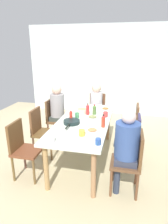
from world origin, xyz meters
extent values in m
plane|color=#C8B88D|center=(0.00, 0.00, 0.00)|extent=(6.63, 6.63, 0.00)
cube|color=silver|center=(-2.82, 0.00, 1.30)|extent=(0.12, 4.66, 2.60)
cube|color=silver|center=(0.00, 0.00, 0.74)|extent=(2.02, 0.87, 0.04)
cylinder|color=#B37957|center=(-0.91, -0.33, 0.36)|extent=(0.07, 0.07, 0.72)
cylinder|color=tan|center=(0.91, -0.33, 0.36)|extent=(0.07, 0.07, 0.72)
cylinder|color=#AA7850|center=(-0.91, 0.33, 0.36)|extent=(0.07, 0.07, 0.72)
cylinder|color=#A77951|center=(0.91, 0.33, 0.36)|extent=(0.07, 0.07, 0.72)
cube|color=brown|center=(0.67, -0.73, 0.44)|extent=(0.40, 0.40, 0.04)
cylinder|color=brown|center=(0.50, -0.90, 0.21)|extent=(0.04, 0.04, 0.43)
cylinder|color=brown|center=(0.84, -0.90, 0.21)|extent=(0.04, 0.04, 0.43)
cylinder|color=brown|center=(0.50, -0.56, 0.21)|extent=(0.04, 0.04, 0.43)
cylinder|color=brown|center=(0.84, -0.56, 0.21)|extent=(0.04, 0.04, 0.43)
cube|color=brown|center=(0.67, -0.91, 0.68)|extent=(0.38, 0.04, 0.45)
cube|color=brown|center=(0.67, 0.73, 0.44)|extent=(0.40, 0.40, 0.04)
cylinder|color=brown|center=(0.84, 0.90, 0.21)|extent=(0.04, 0.04, 0.43)
cylinder|color=brown|center=(0.50, 0.90, 0.21)|extent=(0.04, 0.04, 0.43)
cylinder|color=brown|center=(0.84, 0.56, 0.21)|extent=(0.04, 0.04, 0.43)
cylinder|color=brown|center=(0.50, 0.56, 0.21)|extent=(0.04, 0.04, 0.43)
cube|color=brown|center=(0.67, 0.91, 0.68)|extent=(0.38, 0.04, 0.45)
cylinder|color=#2F384C|center=(0.75, 0.63, 0.23)|extent=(0.09, 0.09, 0.45)
cylinder|color=#333453|center=(0.59, 0.63, 0.23)|extent=(0.09, 0.09, 0.45)
cube|color=#353A4B|center=(0.67, 0.73, 0.50)|extent=(0.30, 0.30, 0.10)
cylinder|color=#375290|center=(0.67, 0.73, 0.79)|extent=(0.32, 0.32, 0.48)
sphere|color=beige|center=(0.67, 0.73, 1.12)|extent=(0.18, 0.18, 0.18)
cube|color=brown|center=(-1.31, 0.00, 0.44)|extent=(0.40, 0.40, 0.04)
cylinder|color=brown|center=(-1.48, 0.17, 0.21)|extent=(0.04, 0.04, 0.43)
cylinder|color=brown|center=(-1.48, -0.17, 0.21)|extent=(0.04, 0.04, 0.43)
cylinder|color=brown|center=(-1.14, 0.17, 0.21)|extent=(0.04, 0.04, 0.43)
cylinder|color=brown|center=(-1.14, -0.17, 0.21)|extent=(0.04, 0.04, 0.43)
cube|color=brown|center=(-1.49, 0.00, 0.68)|extent=(0.04, 0.38, 0.45)
cylinder|color=#373C50|center=(-1.21, 0.08, 0.23)|extent=(0.09, 0.09, 0.45)
cylinder|color=#373945|center=(-1.21, -0.08, 0.23)|extent=(0.09, 0.09, 0.45)
cube|color=#263350|center=(-1.31, 0.00, 0.50)|extent=(0.30, 0.30, 0.10)
cylinder|color=silver|center=(-1.31, 0.00, 0.76)|extent=(0.28, 0.28, 0.42)
sphere|color=beige|center=(-1.31, 0.00, 1.07)|extent=(0.21, 0.21, 0.21)
cube|color=brown|center=(-0.67, 0.73, 0.44)|extent=(0.40, 0.40, 0.04)
cylinder|color=brown|center=(-0.50, 0.90, 0.21)|extent=(0.04, 0.04, 0.43)
cylinder|color=brown|center=(-0.84, 0.90, 0.21)|extent=(0.04, 0.04, 0.43)
cylinder|color=brown|center=(-0.50, 0.56, 0.21)|extent=(0.04, 0.04, 0.43)
cylinder|color=brown|center=(-0.84, 0.56, 0.21)|extent=(0.04, 0.04, 0.43)
cube|color=brown|center=(-0.67, 0.91, 0.68)|extent=(0.38, 0.04, 0.45)
cube|color=#2D3749|center=(0.00, 0.73, 0.44)|extent=(0.40, 0.40, 0.04)
cylinder|color=#333949|center=(0.17, 0.90, 0.21)|extent=(0.04, 0.04, 0.43)
cylinder|color=#324044|center=(-0.17, 0.90, 0.21)|extent=(0.04, 0.04, 0.43)
cylinder|color=#293851|center=(0.17, 0.56, 0.21)|extent=(0.04, 0.04, 0.43)
cylinder|color=#363647|center=(-0.17, 0.56, 0.21)|extent=(0.04, 0.04, 0.43)
cube|color=#362E55|center=(0.00, 0.91, 0.68)|extent=(0.38, 0.04, 0.45)
cube|color=brown|center=(-0.67, -0.73, 0.44)|extent=(0.40, 0.40, 0.04)
cylinder|color=brown|center=(-0.84, -0.90, 0.21)|extent=(0.04, 0.04, 0.43)
cylinder|color=brown|center=(-0.50, -0.90, 0.21)|extent=(0.04, 0.04, 0.43)
cylinder|color=brown|center=(-0.84, -0.56, 0.21)|extent=(0.04, 0.04, 0.43)
cylinder|color=brown|center=(-0.50, -0.56, 0.21)|extent=(0.04, 0.04, 0.43)
cube|color=brown|center=(-0.67, -0.91, 0.68)|extent=(0.38, 0.04, 0.45)
cylinder|color=#423C49|center=(-0.75, -0.63, 0.23)|extent=(0.09, 0.09, 0.45)
cylinder|color=#3B454C|center=(-0.59, -0.63, 0.23)|extent=(0.09, 0.09, 0.45)
cube|color=#3C443D|center=(-0.67, -0.73, 0.50)|extent=(0.30, 0.30, 0.10)
cylinder|color=#9B979B|center=(-0.67, -0.73, 0.79)|extent=(0.30, 0.30, 0.48)
sphere|color=beige|center=(-0.67, -0.73, 1.13)|extent=(0.21, 0.21, 0.21)
cube|color=brown|center=(0.00, -0.73, 0.44)|extent=(0.40, 0.40, 0.04)
cylinder|color=brown|center=(-0.17, -0.90, 0.21)|extent=(0.04, 0.04, 0.43)
cylinder|color=brown|center=(0.17, -0.90, 0.21)|extent=(0.04, 0.04, 0.43)
cylinder|color=brown|center=(-0.17, -0.56, 0.21)|extent=(0.04, 0.04, 0.43)
cylinder|color=brown|center=(0.17, -0.56, 0.21)|extent=(0.04, 0.04, 0.43)
cube|color=brown|center=(0.00, -0.91, 0.68)|extent=(0.38, 0.04, 0.45)
cylinder|color=#EDE5CE|center=(-0.69, 0.29, 0.77)|extent=(0.23, 0.23, 0.01)
ellipsoid|color=#A46C35|center=(-0.69, 0.29, 0.79)|extent=(0.13, 0.13, 0.02)
cylinder|color=silver|center=(-0.14, 0.13, 0.77)|extent=(0.25, 0.25, 0.01)
ellipsoid|color=#898E54|center=(-0.14, 0.13, 0.79)|extent=(0.14, 0.14, 0.02)
cylinder|color=white|center=(0.43, 0.22, 0.77)|extent=(0.25, 0.25, 0.01)
ellipsoid|color=tan|center=(0.43, 0.22, 0.79)|extent=(0.14, 0.14, 0.02)
cylinder|color=beige|center=(-0.34, -0.12, 0.80)|extent=(0.20, 0.20, 0.09)
ellipsoid|color=tan|center=(-0.34, -0.12, 0.85)|extent=(0.16, 0.16, 0.04)
cylinder|color=#182728|center=(0.19, -0.17, 0.79)|extent=(0.27, 0.27, 0.06)
cylinder|color=black|center=(0.42, -0.17, 0.80)|extent=(0.18, 0.02, 0.02)
cylinder|color=yellow|center=(0.61, 0.11, 0.80)|extent=(0.09, 0.09, 0.09)
torus|color=#DFCE4C|center=(0.66, 0.11, 0.80)|extent=(0.05, 0.01, 0.05)
cylinder|color=white|center=(0.88, -0.24, 0.81)|extent=(0.07, 0.07, 0.09)
torus|color=white|center=(0.93, -0.24, 0.81)|extent=(0.05, 0.01, 0.05)
cylinder|color=#438D59|center=(-0.10, -0.15, 0.80)|extent=(0.07, 0.07, 0.09)
torus|color=#4D8858|center=(-0.05, -0.15, 0.80)|extent=(0.05, 0.01, 0.05)
cylinder|color=#3358A8|center=(0.82, 0.37, 0.80)|extent=(0.07, 0.07, 0.09)
torus|color=#2E5F94|center=(0.87, 0.37, 0.80)|extent=(0.05, 0.01, 0.05)
cylinder|color=#D54444|center=(-0.26, 0.34, 0.81)|extent=(0.08, 0.08, 0.10)
torus|color=#CF4838|center=(-0.21, 0.34, 0.81)|extent=(0.05, 0.01, 0.05)
cylinder|color=red|center=(-0.31, 0.00, 0.84)|extent=(0.06, 0.06, 0.17)
cone|color=#E23935|center=(-0.31, 0.00, 0.94)|extent=(0.05, 0.05, 0.03)
cylinder|color=black|center=(-0.31, 0.00, 0.96)|extent=(0.03, 0.03, 0.01)
cylinder|color=#52763A|center=(-0.35, 0.12, 0.83)|extent=(0.07, 0.07, 0.15)
cone|color=#4B762E|center=(-0.35, 0.12, 0.92)|extent=(0.06, 0.06, 0.03)
cylinder|color=red|center=(-0.35, 0.12, 0.94)|extent=(0.03, 0.03, 0.01)
cylinder|color=red|center=(0.08, -0.21, 0.84)|extent=(0.05, 0.05, 0.16)
cone|color=red|center=(0.08, -0.21, 0.94)|extent=(0.05, 0.05, 0.03)
cylinder|color=white|center=(0.08, -0.21, 0.96)|extent=(0.03, 0.03, 0.01)
cylinder|color=red|center=(0.23, 0.36, 0.84)|extent=(0.06, 0.06, 0.17)
cone|color=red|center=(0.23, 0.36, 0.94)|extent=(0.05, 0.05, 0.03)
cylinder|color=black|center=(0.23, 0.36, 0.96)|extent=(0.03, 0.03, 0.01)
camera|label=1|loc=(3.04, 0.69, 1.94)|focal=31.06mm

